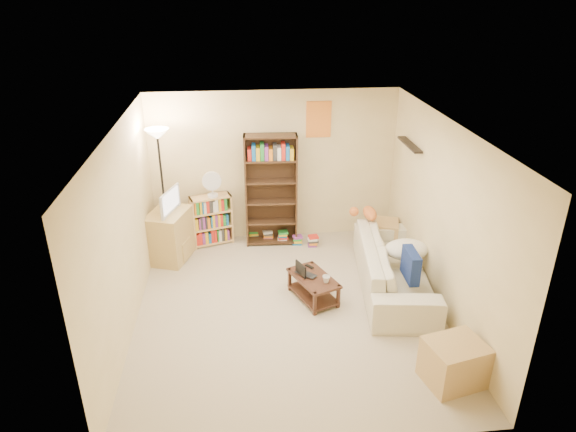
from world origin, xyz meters
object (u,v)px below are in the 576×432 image
(desk_fan, at_px, (212,184))
(floor_lamp, at_px, (160,157))
(sofa, at_px, (394,266))
(tv_stand, at_px, (170,235))
(tabby_cat, at_px, (367,213))
(mug, at_px, (326,279))
(television, at_px, (166,201))
(end_cabinet, at_px, (454,363))
(tall_bookshelf, at_px, (271,188))
(side_table, at_px, (384,236))
(laptop, at_px, (308,273))
(short_bookshelf, at_px, (212,220))
(coffee_table, at_px, (313,285))

(desk_fan, distance_m, floor_lamp, 0.98)
(sofa, xyz_separation_m, tv_stand, (-3.25, 1.20, 0.06))
(tabby_cat, xyz_separation_m, mug, (-0.85, -1.26, -0.37))
(sofa, distance_m, tv_stand, 3.46)
(tv_stand, relative_size, television, 1.25)
(floor_lamp, relative_size, end_cabinet, 3.45)
(floor_lamp, bearing_deg, tabby_cat, -6.50)
(tall_bookshelf, bearing_deg, side_table, -10.81)
(side_table, bearing_deg, end_cabinet, -91.31)
(sofa, relative_size, side_table, 4.79)
(tv_stand, bearing_deg, tall_bookshelf, 30.81)
(television, distance_m, tall_bookshelf, 1.67)
(laptop, bearing_deg, side_table, -96.11)
(tall_bookshelf, xyz_separation_m, short_bookshelf, (-0.99, 0.09, -0.56))
(coffee_table, relative_size, television, 1.40)
(tabby_cat, distance_m, side_table, 0.66)
(television, bearing_deg, tall_bookshelf, -59.19)
(mug, bearing_deg, sofa, 18.05)
(sofa, xyz_separation_m, end_cabinet, (0.10, -1.94, -0.09))
(coffee_table, relative_size, floor_lamp, 0.43)
(floor_lamp, relative_size, side_table, 4.14)
(tv_stand, relative_size, short_bookshelf, 0.93)
(laptop, height_order, floor_lamp, floor_lamp)
(coffee_table, bearing_deg, laptop, 102.67)
(tabby_cat, xyz_separation_m, end_cabinet, (0.29, -2.86, -0.52))
(laptop, distance_m, television, 2.46)
(sofa, height_order, tv_stand, tv_stand)
(sofa, relative_size, short_bookshelf, 2.83)
(tv_stand, height_order, short_bookshelf, short_bookshelf)
(sofa, bearing_deg, laptop, 101.15)
(laptop, xyz_separation_m, desk_fan, (-1.32, 1.69, 0.73))
(tabby_cat, xyz_separation_m, coffee_table, (-0.99, -1.10, -0.56))
(coffee_table, bearing_deg, television, 123.74)
(coffee_table, distance_m, mug, 0.28)
(short_bookshelf, relative_size, end_cabinet, 1.41)
(side_table, bearing_deg, sofa, -98.63)
(short_bookshelf, relative_size, side_table, 1.69)
(mug, distance_m, tall_bookshelf, 2.07)
(mug, bearing_deg, laptop, 130.89)
(coffee_table, distance_m, floor_lamp, 2.94)
(short_bookshelf, height_order, desk_fan, desk_fan)
(side_table, bearing_deg, laptop, -139.52)
(tv_stand, xyz_separation_m, end_cabinet, (3.35, -3.14, -0.15))
(laptop, bearing_deg, tv_stand, 10.69)
(short_bookshelf, xyz_separation_m, floor_lamp, (-0.68, -0.37, 1.23))
(floor_lamp, bearing_deg, tall_bookshelf, 9.62)
(tabby_cat, bearing_deg, mug, -123.93)
(tv_stand, distance_m, floor_lamp, 1.27)
(coffee_table, height_order, tv_stand, tv_stand)
(tall_bookshelf, relative_size, side_table, 3.71)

